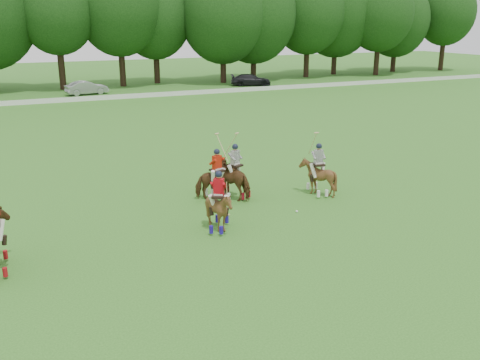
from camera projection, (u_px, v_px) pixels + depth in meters
name	position (u px, v px, depth m)	size (l,w,h in m)	color
ground	(257.00, 262.00, 16.90)	(180.00, 180.00, 0.00)	#2C611B
tree_line	(59.00, 11.00, 56.50)	(117.98, 14.32, 14.75)	black
boundary_rail	(77.00, 99.00, 49.95)	(120.00, 0.10, 0.44)	white
car_mid	(87.00, 88.00, 54.37)	(1.46, 4.19, 1.38)	#9B9CA0
car_right	(251.00, 80.00, 61.75)	(1.87, 4.60, 1.33)	black
polo_red_b	(217.00, 182.00, 22.59)	(1.78, 1.63, 2.75)	#482B13
polo_red_c	(219.00, 209.00, 19.26)	(1.77, 1.82, 2.23)	#482B13
polo_stripe_a	(235.00, 178.00, 22.86)	(1.63, 2.14, 2.89)	#482B13
polo_stripe_b	(318.00, 176.00, 23.23)	(1.47, 1.60, 2.83)	#482B13
polo_ball	(297.00, 211.00, 21.24)	(0.09, 0.09, 0.09)	white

